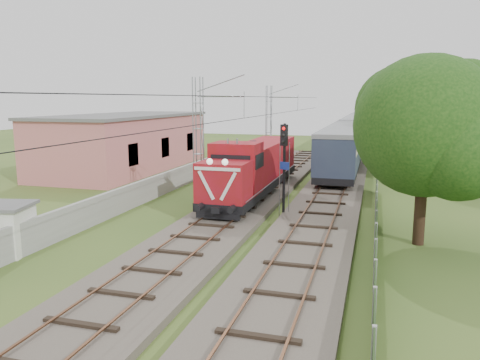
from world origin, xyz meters
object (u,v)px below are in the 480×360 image
(relay_hut, at_px, (6,229))
(signal_post, at_px, (284,154))
(coach_rake, at_px, (359,124))
(locomotive, at_px, (255,167))

(relay_hut, bearing_deg, signal_post, 42.69)
(coach_rake, height_order, relay_hut, coach_rake)
(locomotive, bearing_deg, signal_post, -58.79)
(coach_rake, distance_m, relay_hut, 64.03)
(coach_rake, relative_size, signal_post, 17.29)
(coach_rake, relative_size, relay_hut, 36.03)
(signal_post, distance_m, relay_hut, 14.29)
(locomotive, bearing_deg, coach_rake, 84.11)
(coach_rake, xyz_separation_m, relay_hut, (-12.40, -62.81, -1.44))
(signal_post, relative_size, relay_hut, 2.08)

